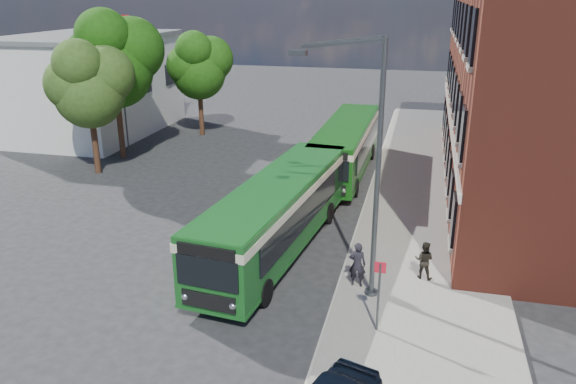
# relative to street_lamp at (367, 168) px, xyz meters

# --- Properties ---
(ground) EXTENTS (120.00, 120.00, 0.00)m
(ground) POSITION_rel_street_lamp_xyz_m (-4.84, 2.00, -4.79)
(ground) COLOR #272729
(ground) RESTS_ON ground
(pavement) EXTENTS (6.00, 48.00, 0.15)m
(pavement) POSITION_rel_street_lamp_xyz_m (2.16, 10.00, -4.72)
(pavement) COLOR gray
(pavement) RESTS_ON ground
(kerb_line) EXTENTS (0.12, 48.00, 0.01)m
(kerb_line) POSITION_rel_street_lamp_xyz_m (-0.89, 10.00, -4.79)
(kerb_line) COLOR beige
(kerb_line) RESTS_ON ground
(white_building) EXTENTS (9.40, 13.40, 7.30)m
(white_building) POSITION_rel_street_lamp_xyz_m (-22.84, 20.00, -1.13)
(white_building) COLOR white
(white_building) RESTS_ON ground
(flagpole) EXTENTS (0.95, 0.10, 9.00)m
(flagpole) POSITION_rel_street_lamp_xyz_m (-17.29, 15.00, 0.15)
(flagpole) COLOR #3E4143
(flagpole) RESTS_ON ground
(street_lamp) EXTENTS (2.96, 2.38, 9.00)m
(street_lamp) POSITION_rel_street_lamp_xyz_m (0.00, 0.00, 0.00)
(street_lamp) COLOR #3E4143
(street_lamp) RESTS_ON ground
(bus_stop_sign) EXTENTS (0.35, 0.08, 2.52)m
(bus_stop_sign) POSITION_rel_street_lamp_xyz_m (0.76, -2.20, -3.28)
(bus_stop_sign) COLOR #3E4143
(bus_stop_sign) RESTS_ON ground
(bus_front) EXTENTS (3.92, 12.76, 3.02)m
(bus_front) POSITION_rel_street_lamp_xyz_m (-3.84, 3.08, -2.96)
(bus_front) COLOR #16541C
(bus_front) RESTS_ON ground
(bus_rear) EXTENTS (2.81, 12.09, 3.02)m
(bus_rear) POSITION_rel_street_lamp_xyz_m (-2.63, 14.34, -2.96)
(bus_rear) COLOR #124D11
(bus_rear) RESTS_ON ground
(pedestrian_a) EXTENTS (0.63, 0.42, 1.69)m
(pedestrian_a) POSITION_rel_street_lamp_xyz_m (-0.22, 0.50, -3.79)
(pedestrian_a) COLOR black
(pedestrian_a) RESTS_ON pavement
(pedestrian_b) EXTENTS (0.80, 0.67, 1.46)m
(pedestrian_b) POSITION_rel_street_lamp_xyz_m (2.12, 1.66, -3.91)
(pedestrian_b) COLOR black
(pedestrian_b) RESTS_ON pavement
(tree_left) EXTENTS (4.67, 4.44, 7.88)m
(tree_left) POSITION_rel_street_lamp_xyz_m (-16.97, 10.69, 0.55)
(tree_left) COLOR #331D12
(tree_left) RESTS_ON ground
(tree_mid) EXTENTS (5.57, 5.30, 9.41)m
(tree_mid) POSITION_rel_street_lamp_xyz_m (-17.11, 13.92, 1.60)
(tree_mid) COLOR #331D12
(tree_mid) RESTS_ON ground
(tree_right) EXTENTS (4.55, 4.33, 7.68)m
(tree_right) POSITION_rel_street_lamp_xyz_m (-14.49, 21.03, 0.42)
(tree_right) COLOR #331D12
(tree_right) RESTS_ON ground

